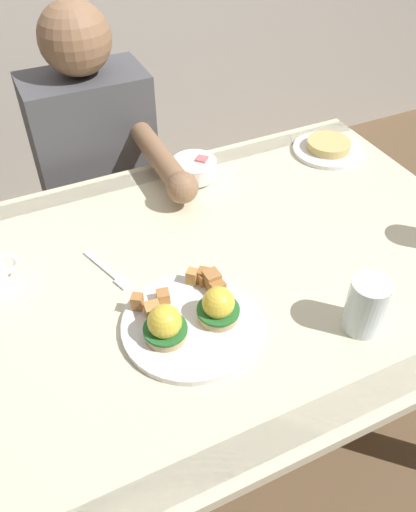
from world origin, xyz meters
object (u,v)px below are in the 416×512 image
(diner_person, at_px, (101,174))
(dining_table, at_px, (233,293))
(fruit_bowl, at_px, (195,169))
(side_plate, at_px, (328,148))
(fork, at_px, (109,271))
(eggs_benedict_plate, at_px, (191,318))
(water_glass_near, at_px, (365,308))

(diner_person, bearing_deg, dining_table, -76.51)
(fruit_bowl, height_order, side_plate, fruit_bowl)
(fork, bearing_deg, eggs_benedict_plate, -64.76)
(dining_table, distance_m, eggs_benedict_plate, 0.25)
(water_glass_near, bearing_deg, side_plate, 60.48)
(eggs_benedict_plate, distance_m, fruit_bowl, 0.51)
(side_plate, bearing_deg, eggs_benedict_plate, -145.60)
(dining_table, height_order, side_plate, side_plate)
(dining_table, bearing_deg, eggs_benedict_plate, -141.69)
(eggs_benedict_plate, bearing_deg, fruit_bowl, 65.08)
(fruit_bowl, relative_size, side_plate, 0.60)
(dining_table, bearing_deg, fork, 162.51)
(water_glass_near, bearing_deg, fruit_bowl, 97.96)
(fruit_bowl, relative_size, water_glass_near, 1.02)
(fork, xyz_separation_m, side_plate, (0.72, 0.21, 0.01))
(fruit_bowl, height_order, diner_person, diner_person)
(side_plate, bearing_deg, dining_table, -147.11)
(diner_person, bearing_deg, eggs_benedict_plate, -91.63)
(fork, distance_m, side_plate, 0.75)
(eggs_benedict_plate, relative_size, water_glass_near, 2.29)
(diner_person, bearing_deg, fork, -103.23)
(fruit_bowl, bearing_deg, dining_table, -98.68)
(dining_table, distance_m, diner_person, 0.62)
(dining_table, height_order, diner_person, diner_person)
(water_glass_near, relative_size, diner_person, 0.10)
(fruit_bowl, bearing_deg, diner_person, 126.22)
(water_glass_near, bearing_deg, eggs_benedict_plate, 155.07)
(eggs_benedict_plate, height_order, diner_person, diner_person)
(side_plate, bearing_deg, water_glass_near, -119.52)
(dining_table, xyz_separation_m, fork, (-0.27, 0.08, 0.11))
(fork, relative_size, diner_person, 0.13)
(side_plate, height_order, diner_person, diner_person)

